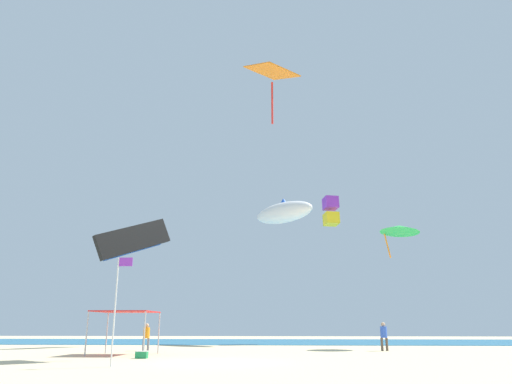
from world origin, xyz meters
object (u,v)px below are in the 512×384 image
kite_diamond_orange (272,74)px  kite_parafoil_black (133,239)px  kite_delta_green (399,229)px  kite_box_purple (331,211)px  person_leftmost (146,335)px  cooler_box (142,355)px  person_near_tent (384,334)px  kite_inflatable_white (284,212)px  banner_flag (117,301)px  canopy_tent (126,313)px

kite_diamond_orange → kite_parafoil_black: bearing=-86.5°
kite_delta_green → kite_box_purple: kite_box_purple is taller
person_leftmost → kite_box_purple: size_ratio=0.60×
kite_diamond_orange → kite_box_purple: (5.08, 18.86, -4.30)m
cooler_box → kite_delta_green: kite_delta_green is taller
kite_delta_green → kite_box_purple: (-4.01, 9.87, 3.72)m
person_near_tent → kite_box_purple: kite_box_purple is taller
person_near_tent → kite_delta_green: size_ratio=0.43×
kite_inflatable_white → kite_delta_green: bearing=178.7°
banner_flag → cooler_box: 5.59m
canopy_tent → kite_diamond_orange: size_ratio=0.80×
person_leftmost → kite_delta_green: 19.34m
kite_parafoil_black → kite_diamond_orange: bearing=86.3°
person_leftmost → banner_flag: (2.28, -12.58, 1.50)m
kite_inflatable_white → kite_box_purple: bearing=-113.0°
banner_flag → kite_diamond_orange: bearing=51.1°
person_near_tent → kite_delta_green: 8.40m
person_leftmost → kite_delta_green: (17.42, 3.89, 7.44)m
person_leftmost → kite_diamond_orange: kite_diamond_orange is taller
canopy_tent → cooler_box: canopy_tent is taller
cooler_box → kite_delta_green: size_ratio=0.14×
person_near_tent → kite_box_purple: size_ratio=0.63×
banner_flag → cooler_box: size_ratio=7.35×
cooler_box → kite_box_purple: bearing=61.7°
canopy_tent → kite_inflatable_white: kite_inflatable_white is taller
kite_parafoil_black → person_near_tent: bearing=114.2°
person_leftmost → banner_flag: bearing=-111.2°
kite_diamond_orange → kite_parafoil_black: size_ratio=0.74×
canopy_tent → kite_diamond_orange: kite_diamond_orange is taller
kite_delta_green → kite_parafoil_black: size_ratio=0.77×
canopy_tent → cooler_box: bearing=-56.9°
banner_flag → kite_delta_green: size_ratio=1.03×
kite_inflatable_white → kite_box_purple: 5.08m
cooler_box → kite_delta_green: 20.93m
kite_delta_green → kite_parafoil_black: kite_parafoil_black is taller
person_near_tent → kite_delta_green: (2.28, 3.24, 7.40)m
person_near_tent → kite_parafoil_black: size_ratio=0.33×
kite_inflatable_white → kite_parafoil_black: kite_inflatable_white is taller
cooler_box → kite_parafoil_black: 16.20m
banner_flag → cooler_box: (-0.34, 5.07, -2.31)m
canopy_tent → cooler_box: (1.85, -2.84, -2.03)m
canopy_tent → banner_flag: banner_flag is taller
kite_diamond_orange → kite_inflatable_white: (0.56, 16.61, -4.90)m
person_near_tent → canopy_tent: bearing=-165.8°
banner_flag → kite_delta_green: bearing=47.4°
canopy_tent → kite_box_purple: size_ratio=1.12×
person_near_tent → kite_box_purple: bearing=92.2°
kite_parafoil_black → canopy_tent: bearing=56.7°
kite_parafoil_black → kite_box_purple: 18.81m
canopy_tent → kite_box_purple: 24.83m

